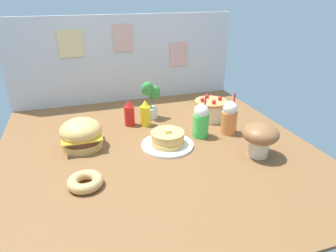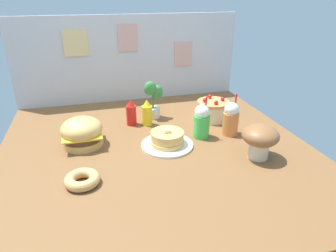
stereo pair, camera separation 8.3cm
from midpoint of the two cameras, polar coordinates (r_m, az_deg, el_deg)
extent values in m
cube|color=brown|center=(2.12, -1.03, -4.53)|extent=(2.16, 2.17, 0.02)
cube|color=silver|center=(2.98, -6.44, 12.60)|extent=(2.16, 0.03, 0.82)
cube|color=beige|center=(2.89, -16.41, 15.01)|extent=(0.22, 0.01, 0.24)
cube|color=#D8A599|center=(2.92, -6.88, 16.41)|extent=(0.18, 0.01, 0.25)
cube|color=#D8A599|center=(3.08, 3.73, 13.54)|extent=(0.18, 0.01, 0.24)
cylinder|color=#DBA859|center=(2.22, -14.86, -2.93)|extent=(0.28, 0.28, 0.05)
cylinder|color=#59331E|center=(2.20, -14.98, -1.92)|extent=(0.26, 0.26, 0.04)
cube|color=yellow|center=(2.19, -15.05, -1.34)|extent=(0.27, 0.27, 0.01)
ellipsoid|color=#E5B260|center=(2.18, -15.15, -0.53)|extent=(0.29, 0.29, 0.16)
cylinder|color=white|center=(2.14, 0.97, -3.62)|extent=(0.37, 0.37, 0.02)
cylinder|color=#E0AD5B|center=(2.13, 1.01, -3.13)|extent=(0.24, 0.24, 0.03)
cylinder|color=#E0AD5B|center=(2.12, 1.00, -2.31)|extent=(0.23, 0.23, 0.03)
cylinder|color=#E0AD5B|center=(2.11, 0.99, -1.53)|extent=(0.24, 0.24, 0.03)
cube|color=#F7E072|center=(2.09, 0.99, -0.94)|extent=(0.05, 0.05, 0.02)
cylinder|color=beige|center=(2.59, 9.45, 2.73)|extent=(0.26, 0.26, 0.14)
cylinder|color=#EA8C4C|center=(2.56, 9.58, 4.44)|extent=(0.27, 0.27, 0.02)
sphere|color=red|center=(2.58, 11.30, 5.10)|extent=(0.04, 0.04, 0.04)
sphere|color=red|center=(2.62, 8.89, 5.60)|extent=(0.04, 0.04, 0.04)
sphere|color=red|center=(2.52, 7.97, 4.91)|extent=(0.04, 0.04, 0.04)
sphere|color=red|center=(2.48, 10.13, 4.43)|extent=(0.04, 0.04, 0.04)
cylinder|color=red|center=(2.47, -6.05, 2.06)|extent=(0.08, 0.08, 0.16)
cone|color=red|center=(2.43, -6.17, 4.45)|extent=(0.07, 0.07, 0.05)
cylinder|color=yellow|center=(2.45, -3.04, 2.01)|extent=(0.08, 0.08, 0.16)
cone|color=yellow|center=(2.41, -3.09, 4.41)|extent=(0.07, 0.07, 0.05)
cylinder|color=green|center=(2.26, 7.45, -0.07)|extent=(0.12, 0.12, 0.18)
sphere|color=white|center=(2.21, 7.62, 2.70)|extent=(0.11, 0.11, 0.11)
cylinder|color=red|center=(2.21, 8.25, 3.62)|extent=(0.01, 0.04, 0.17)
cylinder|color=orange|center=(2.34, 12.82, 0.44)|extent=(0.12, 0.12, 0.18)
sphere|color=white|center=(2.30, 13.09, 3.12)|extent=(0.11, 0.11, 0.11)
cylinder|color=red|center=(2.30, 13.71, 4.00)|extent=(0.01, 0.03, 0.18)
torus|color=tan|center=(1.79, -14.76, -9.88)|extent=(0.20, 0.20, 0.06)
torus|color=brown|center=(1.79, -14.78, -9.76)|extent=(0.19, 0.19, 0.05)
cylinder|color=white|center=(2.61, -1.96, 2.59)|extent=(0.12, 0.12, 0.09)
cylinder|color=#4C7238|center=(2.57, -2.00, 5.09)|extent=(0.02, 0.02, 0.15)
ellipsoid|color=#38843D|center=(2.54, -1.15, 6.48)|extent=(0.10, 0.07, 0.12)
ellipsoid|color=#38843D|center=(2.57, -2.60, 7.14)|extent=(0.10, 0.07, 0.12)
ellipsoid|color=#38843D|center=(2.50, -2.44, 7.18)|extent=(0.10, 0.07, 0.12)
cylinder|color=beige|center=(2.08, 17.96, -4.41)|extent=(0.13, 0.13, 0.11)
ellipsoid|color=brown|center=(2.03, 18.36, -1.72)|extent=(0.24, 0.24, 0.13)
camera|label=1|loc=(0.04, -88.88, 0.51)|focal=31.92mm
camera|label=2|loc=(0.04, 91.12, -0.51)|focal=31.92mm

